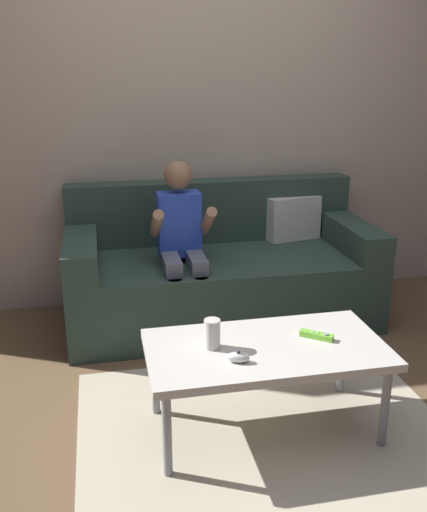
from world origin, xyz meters
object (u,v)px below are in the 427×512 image
Objects in this scene: couch at (221,272)px; game_remote_lime_near_edge at (317,335)px; person_seated_on_couch at (182,240)px; nunchuk_white at (238,357)px; coffee_table at (266,354)px; soda_can at (212,334)px.

couch is 1.16m from game_remote_lime_near_edge.
couch is at bearing 97.92° from game_remote_lime_near_edge.
game_remote_lime_near_edge is (0.42, -0.96, -0.15)m from person_seated_on_couch.
person_seated_on_couch is 1.10m from nunchuk_white.
person_seated_on_couch is at bearing -145.58° from couch.
couch is at bearing 86.70° from coffee_table.
nunchuk_white reaches higher than coffee_table.
nunchuk_white is at bearing -87.37° from person_seated_on_couch.
soda_can is at bearing -91.39° from person_seated_on_couch.
person_seated_on_couch is 7.46× the size of game_remote_lime_near_edge.
coffee_table is (-0.07, -1.16, 0.07)m from couch.
person_seated_on_couch is 1.06m from game_remote_lime_near_edge.
couch is at bearing 75.85° from soda_can.
person_seated_on_couch is (-0.26, -0.18, 0.27)m from couch.
game_remote_lime_near_edge is at bearing -82.08° from couch.
nunchuk_white is 0.82× the size of soda_can.
couch is 17.98× the size of nunchuk_white.
coffee_table is at bearing -78.76° from person_seated_on_couch.
game_remote_lime_near_edge is 0.39m from nunchuk_white.
game_remote_lime_near_edge is (0.16, -1.14, 0.12)m from couch.
person_seated_on_couch is at bearing 88.61° from soda_can.
couch is at bearing 80.51° from nunchuk_white.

